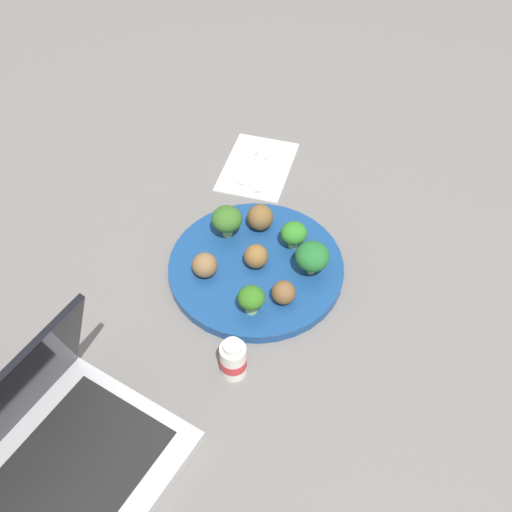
{
  "coord_description": "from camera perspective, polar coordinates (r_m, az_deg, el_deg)",
  "views": [
    {
      "loc": [
        -0.64,
        -0.11,
        0.78
      ],
      "look_at": [
        0.0,
        0.0,
        0.04
      ],
      "focal_mm": 44.19,
      "sensor_mm": 36.0,
      "label": 1
    }
  ],
  "objects": [
    {
      "name": "broccoli_floret_center",
      "position": [
        1.01,
        3.44,
        2.03
      ],
      "size": [
        0.04,
        0.04,
        0.05
      ],
      "color": "#A2CD80",
      "rests_on": "plate"
    },
    {
      "name": "yogurt_bottle",
      "position": [
        0.88,
        -2.18,
        -9.34
      ],
      "size": [
        0.04,
        0.04,
        0.07
      ],
      "color": "white",
      "rests_on": "ground_plane"
    },
    {
      "name": "meatball_center",
      "position": [
        1.04,
        0.38,
        3.52
      ],
      "size": [
        0.04,
        0.04,
        0.04
      ],
      "primitive_type": "sphere",
      "color": "brown",
      "rests_on": "plate"
    },
    {
      "name": "napkin",
      "position": [
        1.19,
        0.15,
        8.14
      ],
      "size": [
        0.18,
        0.14,
        0.01
      ],
      "primitive_type": "cube",
      "rotation": [
        0.0,
        0.0,
        -0.11
      ],
      "color": "white",
      "rests_on": "ground_plane"
    },
    {
      "name": "laptop",
      "position": [
        0.84,
        -19.3,
        -18.3
      ],
      "size": [
        0.38,
        0.33,
        0.21
      ],
      "color": "#BCBCBC",
      "rests_on": "ground_plane"
    },
    {
      "name": "plate",
      "position": [
        1.01,
        0.0,
        -1.05
      ],
      "size": [
        0.28,
        0.28,
        0.02
      ],
      "primitive_type": "cylinder",
      "color": "navy",
      "rests_on": "ground_plane"
    },
    {
      "name": "knife",
      "position": [
        1.19,
        1.08,
        8.39
      ],
      "size": [
        0.15,
        0.03,
        0.01
      ],
      "color": "silver",
      "rests_on": "napkin"
    },
    {
      "name": "broccoli_floret_back_left",
      "position": [
        0.97,
        5.11,
        -0.18
      ],
      "size": [
        0.05,
        0.05,
        0.06
      ],
      "color": "#A9CC6F",
      "rests_on": "plate"
    },
    {
      "name": "meatball_back_right",
      "position": [
        0.98,
        -4.67,
        -0.82
      ],
      "size": [
        0.04,
        0.04,
        0.04
      ],
      "primitive_type": "sphere",
      "color": "brown",
      "rests_on": "plate"
    },
    {
      "name": "broccoli_floret_mid_right",
      "position": [
        0.92,
        -0.43,
        -3.87
      ],
      "size": [
        0.04,
        0.04,
        0.05
      ],
      "color": "#93BA76",
      "rests_on": "plate"
    },
    {
      "name": "ground_plane",
      "position": [
        1.01,
        0.0,
        -1.34
      ],
      "size": [
        4.0,
        4.0,
        0.0
      ],
      "primitive_type": "plane",
      "color": "slate"
    },
    {
      "name": "fork",
      "position": [
        1.2,
        -0.6,
        8.71
      ],
      "size": [
        0.12,
        0.03,
        0.01
      ],
      "color": "silver",
      "rests_on": "napkin"
    },
    {
      "name": "broccoli_floret_front_right",
      "position": [
        1.02,
        -2.66,
        3.33
      ],
      "size": [
        0.05,
        0.05,
        0.06
      ],
      "color": "#A8BE67",
      "rests_on": "plate"
    },
    {
      "name": "meatball_near_rim",
      "position": [
        0.94,
        2.5,
        -3.32
      ],
      "size": [
        0.04,
        0.04,
        0.04
      ],
      "primitive_type": "sphere",
      "color": "brown",
      "rests_on": "plate"
    },
    {
      "name": "meatball_far_rim",
      "position": [
        0.99,
        0.32,
        0.12
      ],
      "size": [
        0.04,
        0.04,
        0.04
      ],
      "primitive_type": "sphere",
      "color": "brown",
      "rests_on": "plate"
    }
  ]
}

